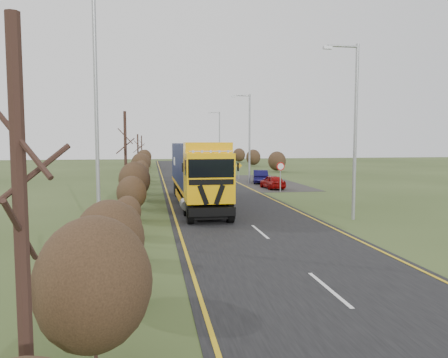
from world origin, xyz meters
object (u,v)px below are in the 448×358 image
at_px(car_blue_sedan, 260,177).
at_px(speed_sign, 281,171).
at_px(lorry, 197,169).
at_px(streetlight_near, 353,124).
at_px(car_red_hatchback, 273,182).

height_order(car_blue_sedan, speed_sign, speed_sign).
height_order(lorry, streetlight_near, streetlight_near).
bearing_deg(lorry, streetlight_near, -42.30).
relative_size(lorry, car_red_hatchback, 4.21).
bearing_deg(lorry, car_blue_sedan, 59.96).
distance_m(car_blue_sedan, streetlight_near, 21.09).
relative_size(car_blue_sedan, speed_sign, 1.62).
bearing_deg(car_blue_sedan, lorry, 71.51).
relative_size(lorry, car_blue_sedan, 3.73).
height_order(lorry, car_blue_sedan, lorry).
xyz_separation_m(car_blue_sedan, streetlight_near, (-0.17, -20.61, 4.47)).
relative_size(car_blue_sedan, streetlight_near, 0.43).
bearing_deg(lorry, speed_sign, 37.80).
distance_m(streetlight_near, speed_sign, 13.28).
bearing_deg(car_red_hatchback, car_blue_sedan, -96.69).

